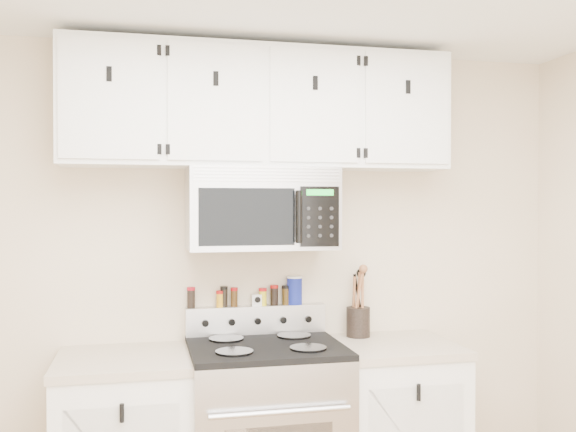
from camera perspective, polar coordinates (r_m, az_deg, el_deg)
The scene contains 15 objects.
back_wall at distance 3.53m, azimuth -2.96°, elevation -5.48°, with size 3.50×0.01×2.50m, color #C9B597.
base_cabinet_right at distance 3.62m, azimuth 9.32°, elevation -18.18°, with size 0.64×0.62×0.92m.
microwave at distance 3.32m, azimuth -2.40°, elevation 0.68°, with size 0.76×0.44×0.42m.
upper_cabinets at distance 3.38m, azimuth -2.49°, elevation 9.52°, with size 2.00×0.35×0.62m.
utensil_crock at distance 3.60m, azimuth 6.25°, elevation -9.13°, with size 0.13×0.13×0.38m.
kitchen_timer at distance 3.51m, azimuth -2.78°, elevation -7.46°, with size 0.05×0.04×0.06m, color white.
salt_canister at distance 3.55m, azimuth 0.58°, elevation -6.61°, with size 0.09×0.09×0.16m.
spice_jar_0 at distance 3.47m, azimuth -8.61°, elevation -7.17°, with size 0.04×0.04×0.11m.
spice_jar_1 at distance 3.48m, azimuth -6.05°, elevation -7.32°, with size 0.04×0.04×0.09m.
spice_jar_2 at distance 3.48m, azimuth -5.71°, elevation -7.13°, with size 0.04×0.04×0.11m.
spice_jar_3 at distance 3.49m, azimuth -4.81°, elevation -7.18°, with size 0.04×0.04×0.10m.
spice_jar_4 at distance 3.52m, azimuth -2.26°, elevation -7.18°, with size 0.04×0.04×0.09m.
spice_jar_5 at distance 3.53m, azimuth -1.23°, elevation -7.03°, with size 0.04×0.04×0.11m.
spice_jar_6 at distance 3.54m, azimuth -0.19°, elevation -7.03°, with size 0.04×0.04×0.11m.
spice_jar_7 at distance 3.55m, azimuth 0.08°, elevation -7.12°, with size 0.04×0.04×0.09m.
Camera 1 is at (-0.60, -1.71, 1.65)m, focal length 40.00 mm.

